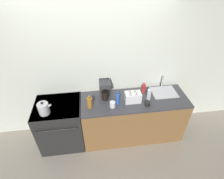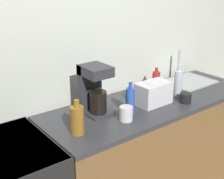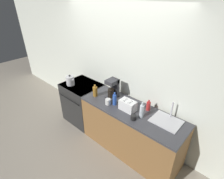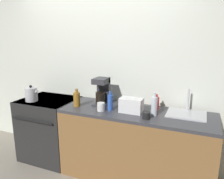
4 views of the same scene
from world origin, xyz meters
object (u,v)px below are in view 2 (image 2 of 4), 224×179
at_px(cup_black, 185,98).
at_px(cup_white, 126,114).
at_px(coffee_maker, 94,88).
at_px(bottle_blue, 130,101).
at_px(bottle_red, 156,80).
at_px(toaster, 153,93).
at_px(bottle_amber, 77,120).
at_px(bottle_clear, 178,83).

distance_m(cup_black, cup_white, 0.57).
xyz_separation_m(coffee_maker, cup_black, (0.67, -0.28, -0.15)).
distance_m(coffee_maker, bottle_blue, 0.27).
xyz_separation_m(bottle_red, cup_white, (-0.61, -0.32, -0.03)).
bearing_deg(toaster, bottle_blue, -173.66).
xyz_separation_m(bottle_blue, bottle_amber, (-0.46, -0.02, -0.00)).
height_order(coffee_maker, cup_black, coffee_maker).
distance_m(coffee_maker, cup_black, 0.74).
xyz_separation_m(bottle_red, bottle_blue, (-0.51, -0.25, 0.02)).
height_order(toaster, coffee_maker, coffee_maker).
xyz_separation_m(bottle_blue, cup_black, (0.48, -0.11, -0.06)).
bearing_deg(bottle_red, coffee_maker, -173.72).
distance_m(coffee_maker, bottle_red, 0.72).
relative_size(bottle_clear, bottle_blue, 1.12).
distance_m(bottle_red, bottle_amber, 1.01).
relative_size(bottle_clear, cup_black, 3.00).
bearing_deg(bottle_amber, toaster, 4.29).
bearing_deg(bottle_amber, bottle_red, 15.91).
xyz_separation_m(toaster, cup_black, (0.22, -0.14, -0.05)).
distance_m(bottle_blue, bottle_amber, 0.46).
distance_m(bottle_blue, cup_white, 0.13).
height_order(bottle_clear, cup_black, bottle_clear).
bearing_deg(cup_white, coffee_maker, 112.43).
xyz_separation_m(bottle_blue, cup_white, (-0.09, -0.07, -0.05)).
height_order(bottle_blue, cup_white, bottle_blue).
relative_size(toaster, cup_white, 2.67).
bearing_deg(coffee_maker, cup_white, -67.57).
relative_size(bottle_red, bottle_blue, 0.80).
height_order(bottle_blue, cup_black, bottle_blue).
xyz_separation_m(coffee_maker, bottle_blue, (0.19, -0.17, -0.09)).
height_order(toaster, bottle_clear, bottle_clear).
height_order(bottle_clear, bottle_amber, bottle_clear).
distance_m(bottle_clear, cup_white, 0.64).
bearing_deg(bottle_red, cup_white, -152.30).
relative_size(cup_black, cup_white, 0.89).
bearing_deg(bottle_amber, cup_black, -5.06).
distance_m(bottle_amber, cup_white, 0.37).
bearing_deg(bottle_red, cup_black, -95.48).
bearing_deg(bottle_blue, cup_black, -12.68).
xyz_separation_m(toaster, coffee_maker, (-0.45, 0.15, 0.10)).
xyz_separation_m(toaster, bottle_amber, (-0.72, -0.05, 0.01)).
bearing_deg(cup_black, cup_white, 175.90).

